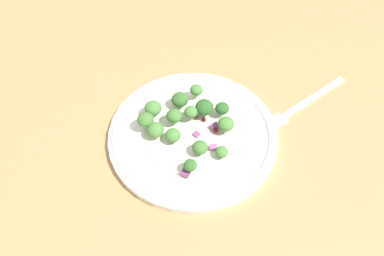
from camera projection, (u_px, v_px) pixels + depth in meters
ground_plane at (201, 147)px, 63.33cm from camera, size 180.00×180.00×2.00cm
plate at (192, 135)px, 62.54cm from camera, size 27.11×27.11×1.70cm
dressing_pool at (192, 133)px, 62.19cm from camera, size 15.72×15.72×0.20cm
broccoli_floret_0 at (145, 120)px, 61.08cm from camera, size 2.63×2.63×2.66cm
broccoli_floret_1 at (226, 124)px, 60.77cm from camera, size 2.58×2.58×2.62cm
broccoli_floret_2 at (180, 100)px, 64.29cm from camera, size 2.83×2.83×2.87cm
broccoli_floret_3 at (153, 108)px, 63.03cm from camera, size 2.80×2.80×2.83cm
broccoli_floret_4 at (191, 112)px, 62.23cm from camera, size 2.21×2.21×2.23cm
broccoli_floret_5 at (204, 107)px, 62.58cm from camera, size 2.92×2.92×2.96cm
broccoli_floret_6 at (196, 90)px, 65.27cm from camera, size 2.17×2.17×2.19cm
broccoli_floret_7 at (223, 152)px, 58.65cm from camera, size 1.96×1.96×1.98cm
broccoli_floret_8 at (222, 109)px, 62.99cm from camera, size 2.28×2.28×2.31cm
broccoli_floret_9 at (190, 165)px, 56.67cm from camera, size 2.00×2.00×2.02cm
broccoli_floret_10 at (173, 135)px, 60.12cm from camera, size 2.43×2.43×2.46cm
broccoli_floret_11 at (156, 130)px, 60.52cm from camera, size 2.66×2.66×2.69cm
broccoli_floret_12 at (200, 148)px, 58.74cm from camera, size 2.38×2.38×2.41cm
broccoli_floret_13 at (174, 116)px, 61.71cm from camera, size 2.52×2.52×2.56cm
cranberry_0 at (204, 120)px, 63.40cm from camera, size 0.71×0.71×0.71cm
cranberry_1 at (193, 110)px, 64.10cm from camera, size 0.90×0.90×0.90cm
cranberry_2 at (180, 117)px, 63.67cm from camera, size 0.86×0.86×0.86cm
cranberry_3 at (216, 130)px, 61.60cm from camera, size 0.83×0.83×0.83cm
cranberry_4 at (195, 116)px, 63.57cm from camera, size 0.80×0.80×0.80cm
onion_bit_0 at (198, 147)px, 60.06cm from camera, size 1.53×1.65×0.53cm
onion_bit_1 at (197, 134)px, 61.79cm from camera, size 1.07×1.03×0.41cm
onion_bit_2 at (214, 126)px, 62.31cm from camera, size 1.13×1.45×0.58cm
onion_bit_3 at (212, 148)px, 59.76cm from camera, size 1.42×1.50×0.46cm
onion_bit_4 at (186, 173)px, 57.11cm from camera, size 1.68×1.64×0.42cm
fork at (303, 104)px, 67.31cm from camera, size 3.93×18.68×0.50cm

